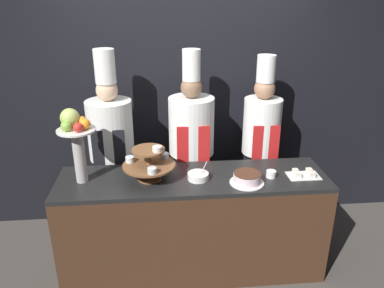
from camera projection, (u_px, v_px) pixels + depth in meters
wall_back at (184, 89)px, 3.68m from camera, size 10.00×0.06×2.80m
buffet_counter at (193, 224)px, 3.19m from camera, size 2.18×0.59×0.90m
tiered_stand at (149, 163)px, 2.93m from camera, size 0.42×0.42×0.30m
fruit_pedestal at (76, 135)px, 2.83m from camera, size 0.29×0.29×0.58m
cake_round at (247, 178)px, 2.91m from camera, size 0.27×0.27×0.09m
cup_white at (271, 174)px, 3.01m from camera, size 0.08×0.08×0.06m
cake_square_tray at (303, 174)px, 3.03m from camera, size 0.26×0.16×0.05m
serving_bowl_near at (198, 176)px, 2.98m from camera, size 0.17×0.17×0.16m
chef_left at (112, 146)px, 3.43m from camera, size 0.41×0.41×1.85m
chef_center_left at (191, 144)px, 3.49m from camera, size 0.41×0.41×1.84m
chef_center_right at (261, 141)px, 3.55m from camera, size 0.35×0.35×1.78m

